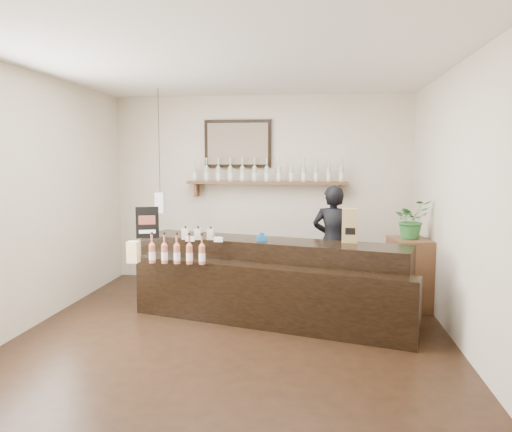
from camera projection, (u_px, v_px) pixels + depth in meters
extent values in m
plane|color=black|center=(235.00, 334.00, 5.28)|extent=(5.00, 5.00, 0.00)
plane|color=beige|center=(261.00, 189.00, 7.60)|extent=(4.50, 0.00, 4.50)
plane|color=beige|center=(157.00, 241.00, 2.66)|extent=(4.50, 0.00, 4.50)
plane|color=beige|center=(29.00, 200.00, 5.40)|extent=(0.00, 5.00, 5.00)
plane|color=beige|center=(462.00, 205.00, 4.86)|extent=(0.00, 5.00, 5.00)
plane|color=white|center=(233.00, 63.00, 4.97)|extent=(5.00, 5.00, 0.00)
cube|color=#58311E|center=(267.00, 183.00, 7.44)|extent=(2.40, 0.25, 0.04)
cube|color=#58311E|center=(197.00, 190.00, 7.62)|extent=(0.04, 0.20, 0.20)
cube|color=#58311E|center=(340.00, 191.00, 7.36)|extent=(0.04, 0.20, 0.20)
cube|color=black|center=(238.00, 144.00, 7.53)|extent=(1.02, 0.04, 0.72)
cube|color=#4A3E2F|center=(238.00, 144.00, 7.51)|extent=(0.92, 0.01, 0.62)
cube|color=white|center=(160.00, 203.00, 6.88)|extent=(0.12, 0.12, 0.28)
cylinder|color=black|center=(159.00, 141.00, 6.79)|extent=(0.01, 0.01, 1.41)
cylinder|color=#ABC1A2|center=(195.00, 174.00, 7.56)|extent=(0.07, 0.07, 0.20)
cone|color=#ABC1A2|center=(195.00, 166.00, 7.55)|extent=(0.07, 0.07, 0.05)
cylinder|color=#ABC1A2|center=(195.00, 162.00, 7.54)|extent=(0.02, 0.02, 0.07)
cylinder|color=#EDBC45|center=(194.00, 159.00, 7.54)|extent=(0.03, 0.03, 0.02)
cylinder|color=white|center=(195.00, 176.00, 7.57)|extent=(0.07, 0.07, 0.09)
cylinder|color=#ABC1A2|center=(207.00, 174.00, 7.54)|extent=(0.07, 0.07, 0.20)
cone|color=#ABC1A2|center=(206.00, 166.00, 7.53)|extent=(0.07, 0.07, 0.05)
cylinder|color=#ABC1A2|center=(206.00, 162.00, 7.52)|extent=(0.02, 0.02, 0.07)
cylinder|color=#EDBC45|center=(206.00, 159.00, 7.52)|extent=(0.03, 0.03, 0.02)
cylinder|color=white|center=(207.00, 176.00, 7.54)|extent=(0.07, 0.07, 0.09)
cylinder|color=#ABC1A2|center=(218.00, 174.00, 7.52)|extent=(0.07, 0.07, 0.20)
cone|color=#ABC1A2|center=(218.00, 166.00, 7.51)|extent=(0.07, 0.07, 0.05)
cylinder|color=#ABC1A2|center=(218.00, 162.00, 7.50)|extent=(0.02, 0.02, 0.07)
cylinder|color=#EDBC45|center=(218.00, 159.00, 7.49)|extent=(0.03, 0.03, 0.02)
cylinder|color=white|center=(218.00, 176.00, 7.52)|extent=(0.07, 0.07, 0.09)
cylinder|color=#ABC1A2|center=(230.00, 174.00, 7.50)|extent=(0.07, 0.07, 0.20)
cone|color=#ABC1A2|center=(230.00, 166.00, 7.48)|extent=(0.07, 0.07, 0.05)
cylinder|color=#ABC1A2|center=(230.00, 162.00, 7.48)|extent=(0.02, 0.02, 0.07)
cylinder|color=#EDBC45|center=(230.00, 159.00, 7.47)|extent=(0.03, 0.03, 0.02)
cylinder|color=white|center=(230.00, 176.00, 7.50)|extent=(0.07, 0.07, 0.09)
cylinder|color=#ABC1A2|center=(242.00, 174.00, 7.48)|extent=(0.07, 0.07, 0.20)
cone|color=#ABC1A2|center=(242.00, 166.00, 7.46)|extent=(0.07, 0.07, 0.05)
cylinder|color=#ABC1A2|center=(242.00, 162.00, 7.45)|extent=(0.02, 0.02, 0.07)
cylinder|color=#EDBC45|center=(242.00, 159.00, 7.45)|extent=(0.03, 0.03, 0.02)
cylinder|color=white|center=(242.00, 176.00, 7.48)|extent=(0.07, 0.07, 0.09)
cylinder|color=#ABC1A2|center=(255.00, 174.00, 7.45)|extent=(0.07, 0.07, 0.20)
cone|color=#ABC1A2|center=(255.00, 166.00, 7.44)|extent=(0.07, 0.07, 0.05)
cylinder|color=#ABC1A2|center=(255.00, 162.00, 7.43)|extent=(0.02, 0.02, 0.07)
cylinder|color=#EDBC45|center=(255.00, 159.00, 7.43)|extent=(0.03, 0.03, 0.02)
cylinder|color=white|center=(255.00, 176.00, 7.46)|extent=(0.07, 0.07, 0.09)
cylinder|color=#ABC1A2|center=(267.00, 174.00, 7.43)|extent=(0.07, 0.07, 0.20)
cone|color=#ABC1A2|center=(267.00, 166.00, 7.42)|extent=(0.07, 0.07, 0.05)
cylinder|color=#ABC1A2|center=(267.00, 162.00, 7.41)|extent=(0.02, 0.02, 0.07)
cylinder|color=#EDBC45|center=(267.00, 159.00, 7.40)|extent=(0.03, 0.03, 0.02)
cylinder|color=white|center=(267.00, 176.00, 7.43)|extent=(0.07, 0.07, 0.09)
cylinder|color=#ABC1A2|center=(279.00, 174.00, 7.41)|extent=(0.07, 0.07, 0.20)
cone|color=#ABC1A2|center=(279.00, 166.00, 7.39)|extent=(0.07, 0.07, 0.05)
cylinder|color=#ABC1A2|center=(279.00, 162.00, 7.39)|extent=(0.02, 0.02, 0.07)
cylinder|color=#EDBC45|center=(279.00, 159.00, 7.38)|extent=(0.03, 0.03, 0.02)
cylinder|color=white|center=(279.00, 176.00, 7.41)|extent=(0.07, 0.07, 0.09)
cylinder|color=#ABC1A2|center=(291.00, 175.00, 7.39)|extent=(0.07, 0.07, 0.20)
cone|color=#ABC1A2|center=(291.00, 166.00, 7.37)|extent=(0.07, 0.07, 0.05)
cylinder|color=#ABC1A2|center=(291.00, 162.00, 7.37)|extent=(0.02, 0.02, 0.07)
cylinder|color=#EDBC45|center=(291.00, 159.00, 7.36)|extent=(0.03, 0.03, 0.02)
cylinder|color=white|center=(291.00, 176.00, 7.39)|extent=(0.07, 0.07, 0.09)
cylinder|color=#ABC1A2|center=(304.00, 175.00, 7.36)|extent=(0.07, 0.07, 0.20)
cone|color=#ABC1A2|center=(304.00, 166.00, 7.35)|extent=(0.07, 0.07, 0.05)
cylinder|color=#ABC1A2|center=(304.00, 162.00, 7.34)|extent=(0.02, 0.02, 0.07)
cylinder|color=#EDBC45|center=(304.00, 159.00, 7.34)|extent=(0.03, 0.03, 0.02)
cylinder|color=white|center=(304.00, 176.00, 7.37)|extent=(0.07, 0.07, 0.09)
cylinder|color=#ABC1A2|center=(316.00, 175.00, 7.34)|extent=(0.07, 0.07, 0.20)
cone|color=#ABC1A2|center=(316.00, 166.00, 7.33)|extent=(0.07, 0.07, 0.05)
cylinder|color=#ABC1A2|center=(316.00, 162.00, 7.32)|extent=(0.02, 0.02, 0.07)
cylinder|color=#EDBC45|center=(316.00, 159.00, 7.32)|extent=(0.03, 0.03, 0.02)
cylinder|color=white|center=(316.00, 176.00, 7.34)|extent=(0.07, 0.07, 0.09)
cylinder|color=#ABC1A2|center=(329.00, 175.00, 7.32)|extent=(0.07, 0.07, 0.20)
cone|color=#ABC1A2|center=(329.00, 166.00, 7.31)|extent=(0.07, 0.07, 0.05)
cylinder|color=#ABC1A2|center=(329.00, 162.00, 7.30)|extent=(0.02, 0.02, 0.07)
cylinder|color=#EDBC45|center=(329.00, 159.00, 7.29)|extent=(0.03, 0.03, 0.02)
cylinder|color=white|center=(329.00, 176.00, 7.32)|extent=(0.07, 0.07, 0.09)
cylinder|color=#ABC1A2|center=(341.00, 175.00, 7.30)|extent=(0.07, 0.07, 0.20)
cone|color=#ABC1A2|center=(342.00, 166.00, 7.28)|extent=(0.07, 0.07, 0.05)
cylinder|color=#ABC1A2|center=(342.00, 162.00, 7.28)|extent=(0.02, 0.02, 0.07)
cylinder|color=#EDBC45|center=(342.00, 159.00, 7.27)|extent=(0.03, 0.03, 0.02)
cylinder|color=white|center=(341.00, 176.00, 7.30)|extent=(0.07, 0.07, 0.09)
cube|color=black|center=(270.00, 278.00, 5.89)|extent=(3.27, 1.44, 0.90)
cube|color=black|center=(266.00, 296.00, 5.48)|extent=(3.19, 1.17, 0.68)
cube|color=white|center=(190.00, 239.00, 5.74)|extent=(0.10, 0.04, 0.05)
cube|color=white|center=(218.00, 239.00, 5.70)|extent=(0.10, 0.04, 0.05)
cube|color=#FCDE9A|center=(134.00, 257.00, 5.62)|extent=(0.12, 0.12, 0.12)
cube|color=#FCDE9A|center=(133.00, 247.00, 5.60)|extent=(0.12, 0.12, 0.12)
cube|color=#ABC1A2|center=(186.00, 234.00, 5.91)|extent=(0.08, 0.08, 0.13)
cube|color=#CB9EA0|center=(185.00, 234.00, 5.86)|extent=(0.07, 0.00, 0.06)
cylinder|color=black|center=(186.00, 227.00, 5.90)|extent=(0.02, 0.02, 0.03)
cube|color=#ABC1A2|center=(198.00, 234.00, 5.89)|extent=(0.08, 0.08, 0.13)
cube|color=#CB9EA0|center=(197.00, 234.00, 5.84)|extent=(0.07, 0.00, 0.06)
cylinder|color=black|center=(198.00, 228.00, 5.88)|extent=(0.02, 0.02, 0.03)
cube|color=#ABC1A2|center=(211.00, 234.00, 5.87)|extent=(0.08, 0.08, 0.13)
cube|color=#CB9EA0|center=(210.00, 235.00, 5.83)|extent=(0.07, 0.00, 0.06)
cylinder|color=black|center=(211.00, 228.00, 5.86)|extent=(0.02, 0.02, 0.03)
cylinder|color=#AF583B|center=(152.00, 254.00, 5.58)|extent=(0.07, 0.07, 0.20)
cone|color=#AF583B|center=(152.00, 243.00, 5.57)|extent=(0.07, 0.07, 0.05)
cylinder|color=#AF583B|center=(152.00, 237.00, 5.56)|extent=(0.02, 0.02, 0.07)
cylinder|color=black|center=(152.00, 233.00, 5.56)|extent=(0.03, 0.03, 0.02)
cylinder|color=white|center=(152.00, 256.00, 5.59)|extent=(0.07, 0.07, 0.09)
cylinder|color=#AF583B|center=(165.00, 254.00, 5.57)|extent=(0.07, 0.07, 0.20)
cone|color=#AF583B|center=(164.00, 243.00, 5.55)|extent=(0.07, 0.07, 0.05)
cylinder|color=#AF583B|center=(164.00, 238.00, 5.55)|extent=(0.02, 0.02, 0.07)
cylinder|color=black|center=(164.00, 234.00, 5.54)|extent=(0.03, 0.03, 0.02)
cylinder|color=white|center=(165.00, 256.00, 5.57)|extent=(0.07, 0.07, 0.09)
cylinder|color=#AF583B|center=(177.00, 255.00, 5.55)|extent=(0.07, 0.07, 0.20)
cone|color=#AF583B|center=(177.00, 243.00, 5.54)|extent=(0.07, 0.07, 0.05)
cylinder|color=#AF583B|center=(177.00, 238.00, 5.53)|extent=(0.02, 0.02, 0.07)
cylinder|color=black|center=(177.00, 234.00, 5.52)|extent=(0.03, 0.03, 0.02)
cylinder|color=white|center=(177.00, 256.00, 5.55)|extent=(0.07, 0.07, 0.09)
cylinder|color=#AF583B|center=(189.00, 255.00, 5.53)|extent=(0.07, 0.07, 0.20)
cone|color=#AF583B|center=(189.00, 244.00, 5.52)|extent=(0.07, 0.07, 0.05)
cylinder|color=#AF583B|center=(189.00, 238.00, 5.51)|extent=(0.02, 0.02, 0.07)
cylinder|color=black|center=(189.00, 234.00, 5.51)|extent=(0.03, 0.03, 0.02)
cylinder|color=white|center=(189.00, 257.00, 5.53)|extent=(0.07, 0.07, 0.09)
cylinder|color=#AF583B|center=(202.00, 255.00, 5.51)|extent=(0.07, 0.07, 0.20)
cone|color=#AF583B|center=(202.00, 244.00, 5.50)|extent=(0.07, 0.07, 0.05)
cylinder|color=#AF583B|center=(202.00, 238.00, 5.49)|extent=(0.02, 0.02, 0.07)
cylinder|color=black|center=(202.00, 234.00, 5.49)|extent=(0.03, 0.03, 0.02)
cylinder|color=white|center=(202.00, 257.00, 5.52)|extent=(0.07, 0.07, 0.09)
cube|color=black|center=(147.00, 223.00, 5.94)|extent=(0.26, 0.10, 0.38)
cube|color=brown|center=(147.00, 220.00, 5.93)|extent=(0.19, 0.06, 0.11)
cube|color=white|center=(147.00, 232.00, 5.94)|extent=(0.19, 0.06, 0.04)
cube|color=#977B49|center=(350.00, 226.00, 5.63)|extent=(0.19, 0.15, 0.39)
cube|color=black|center=(350.00, 231.00, 5.57)|extent=(0.11, 0.01, 0.08)
cube|color=#1761A2|center=(262.00, 239.00, 5.75)|extent=(0.12, 0.07, 0.05)
cylinder|color=#1761A2|center=(262.00, 235.00, 5.75)|extent=(0.07, 0.04, 0.06)
cube|color=#58311E|center=(409.00, 273.00, 6.18)|extent=(0.52, 0.66, 0.87)
imported|color=#2D7131|center=(411.00, 219.00, 6.10)|extent=(0.55, 0.53, 0.48)
imported|color=black|center=(333.00, 235.00, 6.59)|extent=(0.69, 0.53, 1.71)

